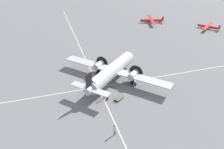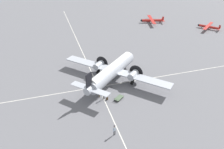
{
  "view_description": "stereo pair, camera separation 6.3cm",
  "coord_description": "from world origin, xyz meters",
  "px_view_note": "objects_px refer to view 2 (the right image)",
  "views": [
    {
      "loc": [
        11.07,
        35.9,
        23.56
      ],
      "look_at": [
        0.0,
        0.0,
        1.63
      ],
      "focal_mm": 35.0,
      "sensor_mm": 36.0,
      "label": 1
    },
    {
      "loc": [
        11.01,
        35.92,
        23.56
      ],
      "look_at": [
        0.0,
        0.0,
        1.63
      ],
      "focal_mm": 35.0,
      "sensor_mm": 36.0,
      "label": 2
    }
  ],
  "objects_px": {
    "passenger_boarding": "(99,93)",
    "ramp_agent": "(104,94)",
    "suitcase_near_door": "(107,99)",
    "crew_foreground": "(114,129)",
    "light_aircraft_taxiing": "(152,20)",
    "baggage_cart": "(119,98)",
    "airliner_main": "(113,70)",
    "light_aircraft_distant": "(208,27)"
  },
  "relations": [
    {
      "from": "suitcase_near_door",
      "to": "airliner_main",
      "type": "bearing_deg",
      "value": -116.46
    },
    {
      "from": "passenger_boarding",
      "to": "suitcase_near_door",
      "type": "height_order",
      "value": "passenger_boarding"
    },
    {
      "from": "airliner_main",
      "to": "suitcase_near_door",
      "type": "bearing_deg",
      "value": -159.17
    },
    {
      "from": "ramp_agent",
      "to": "baggage_cart",
      "type": "distance_m",
      "value": 2.82
    },
    {
      "from": "ramp_agent",
      "to": "baggage_cart",
      "type": "height_order",
      "value": "ramp_agent"
    },
    {
      "from": "crew_foreground",
      "to": "suitcase_near_door",
      "type": "bearing_deg",
      "value": 55.91
    },
    {
      "from": "suitcase_near_door",
      "to": "light_aircraft_taxiing",
      "type": "xyz_separation_m",
      "value": [
        -28.12,
        -39.78,
        0.6
      ]
    },
    {
      "from": "passenger_boarding",
      "to": "ramp_agent",
      "type": "distance_m",
      "value": 0.98
    },
    {
      "from": "airliner_main",
      "to": "ramp_agent",
      "type": "relative_size",
      "value": 11.46
    },
    {
      "from": "baggage_cart",
      "to": "light_aircraft_distant",
      "type": "height_order",
      "value": "light_aircraft_distant"
    },
    {
      "from": "airliner_main",
      "to": "baggage_cart",
      "type": "xyz_separation_m",
      "value": [
        0.87,
        6.36,
        -2.21
      ]
    },
    {
      "from": "passenger_boarding",
      "to": "suitcase_near_door",
      "type": "xyz_separation_m",
      "value": [
        -1.15,
        1.11,
        -0.73
      ]
    },
    {
      "from": "crew_foreground",
      "to": "light_aircraft_distant",
      "type": "bearing_deg",
      "value": 13.9
    },
    {
      "from": "airliner_main",
      "to": "baggage_cart",
      "type": "bearing_deg",
      "value": -140.54
    },
    {
      "from": "passenger_boarding",
      "to": "light_aircraft_distant",
      "type": "distance_m",
      "value": 51.55
    },
    {
      "from": "ramp_agent",
      "to": "airliner_main",
      "type": "bearing_deg",
      "value": 29.7
    },
    {
      "from": "light_aircraft_taxiing",
      "to": "passenger_boarding",
      "type": "bearing_deg",
      "value": 67.99
    },
    {
      "from": "passenger_boarding",
      "to": "ramp_agent",
      "type": "relative_size",
      "value": 0.99
    },
    {
      "from": "crew_foreground",
      "to": "baggage_cart",
      "type": "xyz_separation_m",
      "value": [
        -3.37,
        -7.97,
        -0.81
      ]
    },
    {
      "from": "ramp_agent",
      "to": "suitcase_near_door",
      "type": "distance_m",
      "value": 0.99
    },
    {
      "from": "baggage_cart",
      "to": "light_aircraft_taxiing",
      "type": "bearing_deg",
      "value": 18.86
    },
    {
      "from": "crew_foreground",
      "to": "baggage_cart",
      "type": "relative_size",
      "value": 0.82
    },
    {
      "from": "crew_foreground",
      "to": "light_aircraft_distant",
      "type": "relative_size",
      "value": 0.21
    },
    {
      "from": "crew_foreground",
      "to": "light_aircraft_taxiing",
      "type": "distance_m",
      "value": 56.44
    },
    {
      "from": "ramp_agent",
      "to": "light_aircraft_taxiing",
      "type": "xyz_separation_m",
      "value": [
        -28.64,
        -39.43,
        -0.17
      ]
    },
    {
      "from": "light_aircraft_taxiing",
      "to": "light_aircraft_distant",
      "type": "bearing_deg",
      "value": 156.15
    },
    {
      "from": "crew_foreground",
      "to": "ramp_agent",
      "type": "distance_m",
      "value": 8.78
    },
    {
      "from": "airliner_main",
      "to": "light_aircraft_distant",
      "type": "relative_size",
      "value": 2.29
    },
    {
      "from": "airliner_main",
      "to": "light_aircraft_taxiing",
      "type": "distance_m",
      "value": 42.21
    },
    {
      "from": "ramp_agent",
      "to": "baggage_cart",
      "type": "relative_size",
      "value": 0.79
    },
    {
      "from": "crew_foreground",
      "to": "passenger_boarding",
      "type": "xyz_separation_m",
      "value": [
        -0.14,
        -9.5,
        -0.08
      ]
    },
    {
      "from": "passenger_boarding",
      "to": "ramp_agent",
      "type": "height_order",
      "value": "ramp_agent"
    },
    {
      "from": "passenger_boarding",
      "to": "suitcase_near_door",
      "type": "distance_m",
      "value": 1.76
    },
    {
      "from": "passenger_boarding",
      "to": "light_aircraft_distant",
      "type": "height_order",
      "value": "light_aircraft_distant"
    },
    {
      "from": "crew_foreground",
      "to": "light_aircraft_taxiing",
      "type": "relative_size",
      "value": 0.15
    },
    {
      "from": "passenger_boarding",
      "to": "light_aircraft_taxiing",
      "type": "bearing_deg",
      "value": -61.98
    },
    {
      "from": "ramp_agent",
      "to": "suitcase_near_door",
      "type": "xyz_separation_m",
      "value": [
        -0.52,
        0.35,
        -0.77
      ]
    },
    {
      "from": "passenger_boarding",
      "to": "ramp_agent",
      "type": "xyz_separation_m",
      "value": [
        -0.63,
        0.75,
        0.04
      ]
    },
    {
      "from": "passenger_boarding",
      "to": "light_aircraft_distant",
      "type": "bearing_deg",
      "value": -83.69
    },
    {
      "from": "airliner_main",
      "to": "ramp_agent",
      "type": "distance_m",
      "value": 6.73
    },
    {
      "from": "airliner_main",
      "to": "baggage_cart",
      "type": "relative_size",
      "value": 9.0
    },
    {
      "from": "light_aircraft_taxiing",
      "to": "airliner_main",
      "type": "bearing_deg",
      "value": 68.47
    }
  ]
}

